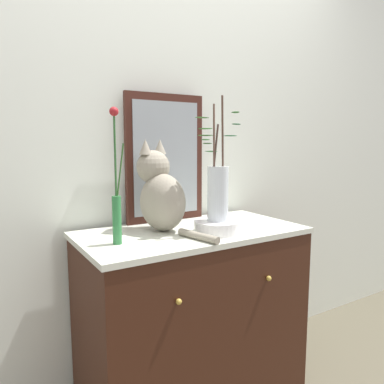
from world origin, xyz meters
name	(u,v)px	position (x,y,z in m)	size (l,w,h in m)	color
wall_back	(158,141)	(0.00, 0.35, 1.30)	(4.40, 0.08, 2.60)	silver
sideboard	(192,318)	(0.00, 0.00, 0.44)	(1.05, 0.56, 0.88)	#35190E
mirror_leaning	(165,158)	(-0.01, 0.25, 1.21)	(0.44, 0.03, 0.65)	#3B1B14
cat_sitting	(161,193)	(-0.13, 0.07, 1.06)	(0.24, 0.48, 0.42)	gray
vase_slim_green	(116,201)	(-0.38, -0.05, 1.06)	(0.06, 0.04, 0.55)	#2C743C
bowl_porcelain	(218,227)	(0.07, -0.10, 0.91)	(0.21, 0.21, 0.06)	white
vase_glass_clear	(218,189)	(0.07, -0.10, 1.08)	(0.22, 0.18, 0.55)	silver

